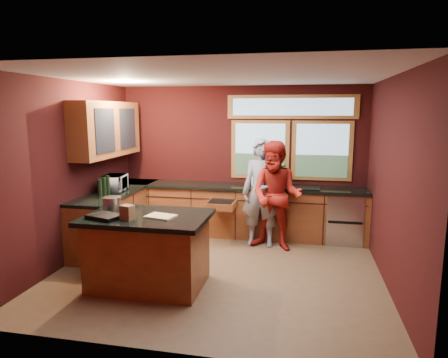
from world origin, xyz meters
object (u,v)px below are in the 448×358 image
(island, at_px, (148,250))
(cutting_board, at_px, (161,216))
(person_grey, at_px, (262,193))
(person_red, at_px, (276,196))
(stock_pot, at_px, (112,204))

(island, bearing_deg, cutting_board, -14.04)
(island, relative_size, cutting_board, 4.43)
(person_grey, xyz_separation_m, person_red, (0.25, -0.15, -0.01))
(stock_pot, bearing_deg, island, -15.26)
(island, bearing_deg, person_grey, 56.52)
(cutting_board, bearing_deg, stock_pot, 165.07)
(person_red, relative_size, cutting_board, 5.09)
(person_red, bearing_deg, cutting_board, -113.25)
(island, distance_m, cutting_board, 0.52)
(island, distance_m, person_red, 2.34)
(island, height_order, person_red, person_red)
(island, relative_size, stock_pot, 6.46)
(island, bearing_deg, person_red, 49.16)
(island, xyz_separation_m, stock_pot, (-0.55, 0.15, 0.56))
(person_red, xyz_separation_m, stock_pot, (-2.06, -1.59, 0.14))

